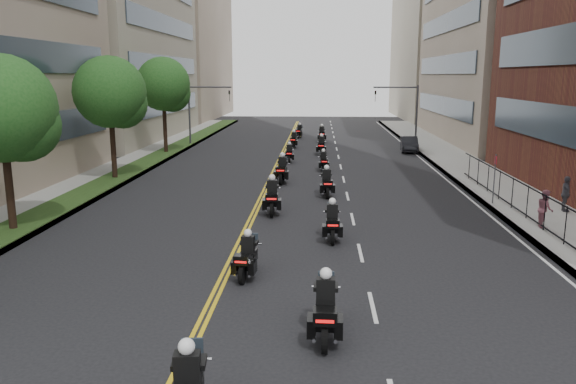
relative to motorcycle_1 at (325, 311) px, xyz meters
name	(u,v)px	position (x,y,z in m)	size (l,w,h in m)	color
sidewalk_right	(485,180)	(10.18, 21.99, -0.64)	(4.00, 90.00, 0.15)	gray
sidewalk_left	(109,176)	(-13.82, 21.99, -0.64)	(4.00, 90.00, 0.15)	gray
grass_strip	(121,175)	(-13.02, 21.99, -0.54)	(2.00, 90.00, 0.04)	#1F3914
building_right_far	(453,30)	(19.68, 74.99, 12.29)	(15.00, 28.00, 26.00)	gray
building_left_far	(166,32)	(-23.82, 74.99, 12.29)	(16.00, 28.00, 26.00)	gray
iron_fence	(555,219)	(9.18, 8.99, 0.19)	(0.05, 28.00, 1.50)	black
street_trees	(75,102)	(-12.87, 15.60, 4.42)	(4.40, 38.40, 7.98)	black
traffic_signal_right	(406,106)	(7.72, 38.99, 2.98)	(4.09, 0.20, 5.60)	#3F3F44
traffic_signal_left	(199,106)	(-11.36, 38.99, 2.98)	(4.09, 0.20, 5.60)	#3F3F44
motorcycle_1	(325,311)	(0.00, 0.00, 0.00)	(0.57, 2.45, 1.81)	black
motorcycle_2	(247,258)	(-2.51, 4.26, -0.09)	(0.61, 2.15, 1.59)	black
motorcycle_3	(332,224)	(0.36, 8.65, -0.05)	(0.52, 2.29, 1.69)	black
motorcycle_4	(272,198)	(-2.41, 12.88, 0.03)	(0.64, 2.54, 1.87)	black
motorcycle_5	(327,184)	(0.23, 16.95, -0.04)	(0.58, 2.32, 1.71)	black
motorcycle_6	(282,171)	(-2.44, 20.68, 0.02)	(0.59, 2.53, 1.86)	black
motorcycle_7	(323,162)	(0.12, 25.30, -0.11)	(0.53, 2.06, 1.52)	black
motorcycle_8	(289,154)	(-2.44, 28.98, -0.10)	(0.49, 2.11, 1.56)	black
motorcycle_9	(321,146)	(0.01, 33.23, -0.03)	(0.56, 2.36, 1.74)	black
motorcycle_10	(294,141)	(-2.50, 37.69, -0.07)	(0.53, 2.22, 1.64)	black
motorcycle_11	(322,135)	(0.07, 42.25, -0.01)	(0.55, 2.40, 1.77)	black
motorcycle_12	(299,132)	(-2.27, 45.76, -0.09)	(0.65, 2.15, 1.59)	black
parked_sedan	(409,144)	(7.58, 35.56, -0.07)	(1.37, 3.92, 1.29)	black
pedestrian_b	(545,209)	(9.38, 10.50, 0.24)	(0.79, 0.61, 1.62)	#854856
pedestrian_c	(566,194)	(11.46, 13.43, 0.28)	(0.99, 0.41, 1.70)	#424148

